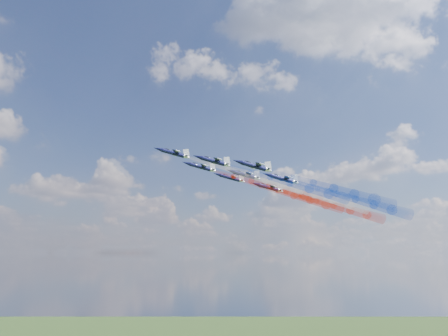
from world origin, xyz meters
TOP-DOWN VIEW (x-y plane):
  - jet_lead at (10.83, 4.15)m, footprint 13.91×12.78m
  - trail_lead at (30.57, -5.50)m, footprint 33.41×18.94m
  - jet_inner_left at (15.67, -8.67)m, footprint 13.91×12.78m
  - trail_inner_left at (35.41, -18.32)m, footprint 33.41×18.94m
  - jet_inner_right at (22.73, 7.23)m, footprint 13.91×12.78m
  - trail_inner_right at (42.47, -2.41)m, footprint 33.41×18.94m
  - jet_outer_left at (19.79, -20.61)m, footprint 13.91×12.78m
  - trail_outer_left at (39.53, -30.26)m, footprint 33.41×18.94m
  - jet_center_third at (30.08, -4.99)m, footprint 13.91×12.78m
  - trail_center_third at (49.82, -14.64)m, footprint 33.41×18.94m
  - jet_outer_right at (36.42, 9.58)m, footprint 13.91×12.78m
  - trail_outer_right at (56.16, -0.07)m, footprint 33.41×18.94m
  - jet_rear_left at (32.92, -17.66)m, footprint 13.91×12.78m
  - trail_rear_left at (52.66, -27.30)m, footprint 33.41×18.94m
  - jet_rear_right at (42.32, -2.27)m, footprint 13.91×12.78m
  - trail_rear_right at (62.05, -11.92)m, footprint 33.41×18.94m

SIDE VIEW (x-z plane):
  - trail_rear_right at x=62.05m, z-range 138.22..150.17m
  - trail_rear_left at x=52.66m, z-range 138.26..150.22m
  - trail_outer_left at x=39.53m, z-range 140.00..151.95m
  - trail_center_third at x=49.82m, z-range 140.70..152.65m
  - trail_outer_right at x=56.16m, z-range 142.18..154.13m
  - trail_inner_left at x=35.41m, z-range 142.57..154.52m
  - jet_rear_right at x=42.32m, z-range 146.62..152.30m
  - jet_rear_left at x=32.92m, z-range 146.66..152.35m
  - trail_inner_right at x=42.47m, z-range 143.95..155.91m
  - jet_outer_left at x=19.79m, z-range 148.39..154.08m
  - jet_center_third at x=30.08m, z-range 149.09..154.78m
  - trail_lead at x=30.57m, z-range 146.26..158.21m
  - jet_outer_right at x=36.42m, z-range 150.58..156.26m
  - jet_inner_left at x=15.67m, z-range 150.97..156.65m
  - jet_inner_right at x=22.73m, z-range 152.35..158.04m
  - jet_lead at x=10.83m, z-range 154.66..160.35m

